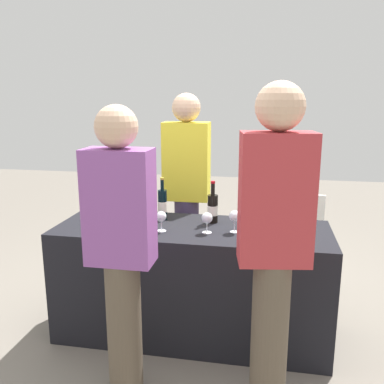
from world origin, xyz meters
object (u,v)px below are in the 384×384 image
wine_bottle_3 (213,208)px  wine_bottle_0 (106,203)px  menu_board (292,238)px  guest_0 (121,245)px  wine_bottle_1 (139,206)px  wine_glass_1 (114,216)px  wine_glass_0 (94,213)px  wine_glass_5 (255,222)px  wine_glass_4 (235,217)px  guest_1 (274,240)px  server_pouring (187,188)px  wine_glass_3 (207,219)px  wine_bottle_2 (162,205)px  wine_glass_2 (161,217)px

wine_bottle_3 → wine_bottle_0: bearing=-175.3°
menu_board → guest_0: bearing=-111.9°
wine_bottle_1 → wine_bottle_3: bearing=8.3°
guest_0 → wine_bottle_1: bearing=100.9°
wine_bottle_0 → menu_board: 1.73m
wine_bottle_1 → wine_glass_1: (-0.11, -0.20, -0.02)m
wine_glass_0 → menu_board: (1.40, 1.11, -0.47)m
wine_glass_5 → wine_glass_1: bearing=-179.6°
guest_0 → wine_glass_4: bearing=50.0°
guest_1 → wine_bottle_3: bearing=107.8°
wine_glass_5 → server_pouring: size_ratio=0.08×
server_pouring → menu_board: 1.10m
wine_bottle_1 → menu_board: wine_bottle_1 is taller
wine_bottle_0 → wine_glass_5: wine_bottle_0 is taller
wine_bottle_0 → wine_glass_0: (-0.02, -0.19, -0.02)m
wine_glass_3 → server_pouring: server_pouring is taller
server_pouring → guest_1: guest_1 is taller
wine_bottle_2 → guest_1: guest_1 is taller
wine_glass_4 → guest_0: guest_0 is taller
wine_bottle_0 → wine_bottle_1: 0.25m
wine_bottle_1 → guest_1: 1.21m
menu_board → guest_1: bearing=-88.3°
wine_bottle_3 → wine_glass_2: wine_bottle_3 is taller
wine_glass_1 → menu_board: size_ratio=0.15×
wine_bottle_0 → wine_glass_4: wine_bottle_0 is taller
wine_glass_1 → server_pouring: server_pouring is taller
wine_glass_1 → wine_glass_3: 0.63m
wine_bottle_1 → wine_glass_2: wine_bottle_1 is taller
wine_bottle_2 → wine_glass_4: bearing=-19.5°
wine_bottle_2 → wine_glass_0: wine_bottle_2 is taller
wine_glass_3 → wine_glass_5: same height
wine_bottle_2 → wine_glass_1: wine_bottle_2 is taller
wine_glass_0 → wine_bottle_3: bearing=18.1°
wine_bottle_0 → guest_1: size_ratio=0.19×
wine_glass_2 → server_pouring: server_pouring is taller
wine_bottle_2 → wine_bottle_3: (0.37, 0.00, -0.01)m
wine_glass_5 → wine_bottle_1: bearing=167.2°
wine_glass_1 → guest_1: size_ratio=0.07×
wine_bottle_2 → wine_glass_0: size_ratio=2.30×
wine_bottle_2 → wine_glass_3: bearing=-33.2°
wine_glass_2 → wine_glass_4: (0.48, 0.07, 0.01)m
wine_bottle_2 → guest_0: guest_0 is taller
wine_bottle_1 → guest_0: 0.78m
wine_bottle_3 → wine_glass_5: size_ratio=2.15×
guest_0 → menu_board: 2.02m
wine_bottle_0 → guest_0: size_ratio=0.20×
wine_bottle_2 → guest_1: size_ratio=0.18×
wine_glass_3 → wine_glass_5: size_ratio=1.00×
wine_bottle_1 → wine_bottle_2: size_ratio=0.98×
wine_glass_1 → wine_bottle_1: bearing=59.9°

